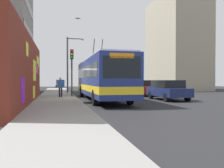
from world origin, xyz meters
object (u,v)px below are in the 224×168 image
at_px(parked_car_white, 127,86).
at_px(traffic_light, 72,65).
at_px(parked_car_red, 142,87).
at_px(parked_car_dark_gray, 115,85).
at_px(pedestrian_midblock, 60,85).
at_px(street_lamp, 70,61).
at_px(city_bus, 101,77).
at_px(parked_car_navy, 168,89).

relative_size(parked_car_white, traffic_light, 1.08).
bearing_deg(parked_car_red, traffic_light, 107.14).
xyz_separation_m(parked_car_dark_gray, pedestrian_midblock, (-14.12, 8.33, 0.30)).
height_order(parked_car_red, traffic_light, traffic_light).
distance_m(pedestrian_midblock, traffic_light, 2.06).
distance_m(parked_car_red, street_lamp, 8.63).
bearing_deg(city_bus, street_lamp, 13.56).
relative_size(pedestrian_midblock, traffic_light, 0.41).
height_order(parked_car_navy, traffic_light, traffic_light).
height_order(parked_car_red, pedestrian_midblock, pedestrian_midblock).
relative_size(parked_car_red, pedestrian_midblock, 2.82).
distance_m(parked_car_white, street_lamp, 7.99).
bearing_deg(parked_car_white, street_lamp, 103.72).
height_order(parked_car_white, traffic_light, traffic_light).
xyz_separation_m(parked_car_dark_gray, street_lamp, (-7.85, 7.22, 2.94)).
bearing_deg(parked_car_white, parked_car_navy, -180.00).
xyz_separation_m(parked_car_navy, parked_car_red, (5.73, 0.00, 0.00)).
xyz_separation_m(traffic_light, street_lamp, (5.98, -0.13, 0.85)).
bearing_deg(parked_car_white, pedestrian_midblock, 133.96).
distance_m(parked_car_white, traffic_light, 10.88).
distance_m(parked_car_white, parked_car_dark_gray, 6.09).
bearing_deg(street_lamp, parked_car_navy, -142.61).
bearing_deg(street_lamp, parked_car_red, -117.20).
relative_size(parked_car_navy, street_lamp, 0.70).
xyz_separation_m(parked_car_navy, street_lamp, (9.44, 7.22, 2.94)).
height_order(parked_car_navy, pedestrian_midblock, pedestrian_midblock).
bearing_deg(pedestrian_midblock, traffic_light, -73.27).
height_order(parked_car_white, pedestrian_midblock, pedestrian_midblock).
xyz_separation_m(city_bus, parked_car_red, (4.65, -5.20, -0.98)).
relative_size(city_bus, parked_car_navy, 2.77).
height_order(city_bus, pedestrian_midblock, city_bus).
relative_size(parked_car_navy, pedestrian_midblock, 2.60).
bearing_deg(parked_car_red, pedestrian_midblock, 107.10).
bearing_deg(parked_car_white, city_bus, 152.82).
bearing_deg(parked_car_dark_gray, parked_car_red, -180.00).
xyz_separation_m(parked_car_red, parked_car_dark_gray, (11.56, 0.00, -0.00)).
xyz_separation_m(city_bus, traffic_light, (2.39, 2.15, 1.10)).
bearing_deg(street_lamp, parked_car_white, -76.28).
distance_m(parked_car_white, pedestrian_midblock, 11.58).
bearing_deg(traffic_light, city_bus, -137.99).
relative_size(city_bus, pedestrian_midblock, 7.18).
distance_m(parked_car_dark_gray, street_lamp, 11.06).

